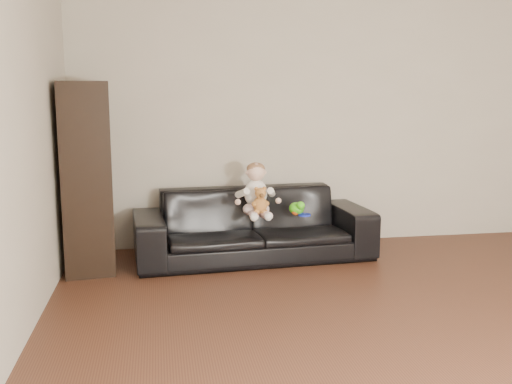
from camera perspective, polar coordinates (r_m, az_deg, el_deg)
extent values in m
plane|color=#4B291A|center=(3.58, 19.97, -15.38)|extent=(5.50, 5.50, 0.00)
plane|color=#B6AC99|center=(5.80, 7.09, 7.72)|extent=(5.00, 0.00, 5.00)
imported|color=black|center=(5.25, -0.27, -3.25)|extent=(2.20, 0.98, 0.63)
cube|color=black|center=(4.99, -16.63, 1.32)|extent=(0.47, 0.59, 1.60)
cube|color=silver|center=(4.95, -16.60, 5.44)|extent=(0.21, 0.27, 0.28)
ellipsoid|color=silver|center=(5.12, 0.00, -1.71)|extent=(0.25, 0.22, 0.13)
ellipsoid|color=white|center=(5.11, -0.03, -0.13)|extent=(0.22, 0.18, 0.25)
sphere|color=beige|center=(5.06, 0.00, 2.03)|extent=(0.17, 0.17, 0.16)
ellipsoid|color=#8C603F|center=(5.07, -0.02, 2.32)|extent=(0.18, 0.18, 0.12)
cylinder|color=silver|center=(4.96, -0.26, -2.30)|extent=(0.08, 0.21, 0.08)
cylinder|color=silver|center=(4.98, 0.88, -2.26)|extent=(0.08, 0.21, 0.08)
sphere|color=white|center=(4.86, -0.17, -2.55)|extent=(0.07, 0.07, 0.07)
sphere|color=white|center=(4.88, 1.22, -2.50)|extent=(0.07, 0.07, 0.07)
cylinder|color=white|center=(5.03, -1.39, -0.11)|extent=(0.07, 0.17, 0.11)
cylinder|color=white|center=(5.07, 1.53, -0.02)|extent=(0.07, 0.17, 0.11)
ellipsoid|color=#B27133|center=(4.96, 0.42, -1.29)|extent=(0.13, 0.11, 0.14)
sphere|color=#B27133|center=(4.92, 0.46, -0.12)|extent=(0.10, 0.10, 0.10)
sphere|color=#B27133|center=(4.92, 0.04, 0.31)|extent=(0.04, 0.04, 0.04)
sphere|color=#B27133|center=(4.93, 0.83, 0.33)|extent=(0.04, 0.04, 0.04)
sphere|color=#593819|center=(4.88, 0.54, -0.32)|extent=(0.04, 0.04, 0.04)
ellipsoid|color=#4CDA19|center=(5.20, 4.07, -1.65)|extent=(0.17, 0.19, 0.11)
sphere|color=#D85619|center=(5.17, 3.98, -1.93)|extent=(0.09, 0.09, 0.08)
cylinder|color=#1A2CD7|center=(5.16, 4.87, -2.29)|extent=(0.14, 0.14, 0.02)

